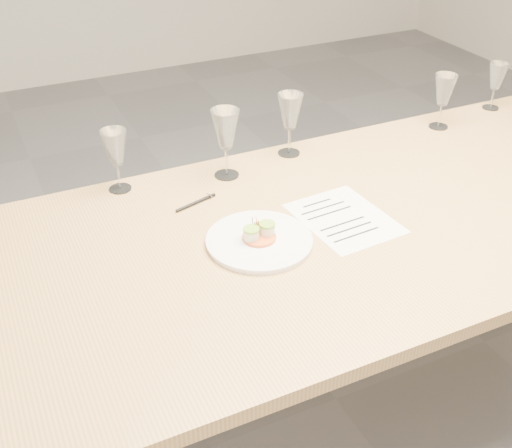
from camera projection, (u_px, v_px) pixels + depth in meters
name	position (u px, v px, depth m)	size (l,w,h in m)	color
ground	(336.00, 399.00, 2.23)	(7.00, 7.00, 0.00)	slate
dining_table	(352.00, 237.00, 1.85)	(2.40, 1.00, 0.75)	tan
dinner_plate	(259.00, 240.00, 1.70)	(0.28, 0.28, 0.07)	white
recipe_sheet	(344.00, 218.00, 1.81)	(0.25, 0.31, 0.00)	white
ballpoint_pen	(196.00, 203.00, 1.87)	(0.14, 0.05, 0.01)	black
wine_glass_0	(115.00, 149.00, 1.88)	(0.08, 0.08, 0.19)	white
wine_glass_1	(226.00, 131.00, 1.94)	(0.09, 0.09, 0.22)	white
wine_glass_2	(290.00, 113.00, 2.07)	(0.08, 0.08, 0.21)	white
wine_glass_3	(444.00, 91.00, 2.26)	(0.08, 0.08, 0.20)	white
wine_glass_4	(497.00, 77.00, 2.41)	(0.07, 0.07, 0.18)	white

